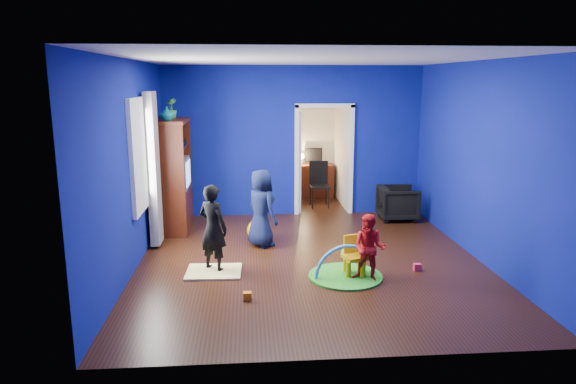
{
  "coord_description": "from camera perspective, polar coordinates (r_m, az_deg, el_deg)",
  "views": [
    {
      "loc": [
        -0.89,
        -7.16,
        2.61
      ],
      "look_at": [
        -0.29,
        0.4,
        0.96
      ],
      "focal_mm": 32.0,
      "sensor_mm": 36.0,
      "label": 1
    }
  ],
  "objects": [
    {
      "name": "window_left",
      "position": [
        7.75,
        -16.39,
        3.92
      ],
      "size": [
        0.03,
        0.95,
        1.55
      ],
      "primitive_type": "cube",
      "color": "white",
      "rests_on": "wall_left"
    },
    {
      "name": "curtain",
      "position": [
        8.31,
        -14.73,
        2.45
      ],
      "size": [
        0.14,
        0.42,
        2.4
      ],
      "primitive_type": "cube",
      "color": "slate",
      "rests_on": "floor"
    },
    {
      "name": "toy_arch",
      "position": [
        7.09,
        6.39,
        -9.21
      ],
      "size": [
        0.88,
        0.22,
        0.89
      ],
      "primitive_type": "torus",
      "rotation": [
        1.57,
        0.0,
        0.2
      ],
      "color": "#3F8CD8",
      "rests_on": "floor"
    },
    {
      "name": "doorway",
      "position": [
        10.14,
        4.0,
        3.39
      ],
      "size": [
        1.16,
        0.1,
        2.1
      ],
      "primitive_type": "cube",
      "color": "white",
      "rests_on": "floor"
    },
    {
      "name": "toy_0",
      "position": [
        7.49,
        14.17,
        -8.1
      ],
      "size": [
        0.1,
        0.08,
        0.1
      ],
      "primitive_type": "cube",
      "color": "red",
      "rests_on": "floor"
    },
    {
      "name": "toy_1",
      "position": [
        6.37,
        -4.54,
        -11.45
      ],
      "size": [
        0.1,
        0.08,
        0.1
      ],
      "primitive_type": "cube",
      "color": "orange",
      "rests_on": "floor"
    },
    {
      "name": "play_mat",
      "position": [
        7.1,
        6.39,
        -9.26
      ],
      "size": [
        1.0,
        1.0,
        0.03
      ],
      "primitive_type": "cylinder",
      "color": "green",
      "rests_on": "floor"
    },
    {
      "name": "kid_chair",
      "position": [
        7.07,
        7.39,
        -7.33
      ],
      "size": [
        0.35,
        0.35,
        0.5
      ],
      "primitive_type": "cube",
      "rotation": [
        0.0,
        0.0,
        0.3
      ],
      "color": "yellow",
      "rests_on": "floor"
    },
    {
      "name": "study_desk",
      "position": [
        11.73,
        2.88,
        1.27
      ],
      "size": [
        0.88,
        0.44,
        0.75
      ],
      "primitive_type": "cube",
      "color": "#3D140A",
      "rests_on": "floor"
    },
    {
      "name": "child_navy",
      "position": [
        8.18,
        -2.98,
        -1.8
      ],
      "size": [
        0.67,
        0.73,
        1.25
      ],
      "primitive_type": "imported",
      "rotation": [
        0.0,
        0.0,
        2.18
      ],
      "color": "#10113D",
      "rests_on": "floor"
    },
    {
      "name": "ceiling",
      "position": [
        7.22,
        2.65,
        14.57
      ],
      "size": [
        5.0,
        5.5,
        0.01
      ],
      "primitive_type": "cube",
      "color": "white",
      "rests_on": "wall_back"
    },
    {
      "name": "toy_3",
      "position": [
        8.34,
        8.98,
        -5.74
      ],
      "size": [
        0.1,
        0.08,
        0.1
      ],
      "primitive_type": "cube",
      "color": "#CE4DB3",
      "rests_on": "floor"
    },
    {
      "name": "alcove",
      "position": [
        10.97,
        3.35,
        5.13
      ],
      "size": [
        1.0,
        1.75,
        2.5
      ],
      "primitive_type": null,
      "color": "silver",
      "rests_on": "floor"
    },
    {
      "name": "armchair",
      "position": [
        10.01,
        12.13,
        -1.21
      ],
      "size": [
        0.74,
        0.72,
        0.65
      ],
      "primitive_type": "imported",
      "rotation": [
        0.0,
        0.0,
        1.53
      ],
      "color": "black",
      "rests_on": "floor"
    },
    {
      "name": "toy_2",
      "position": [
        7.9,
        6.28,
        -6.67
      ],
      "size": [
        0.11,
        0.11,
        0.11
      ],
      "primitive_type": "sphere",
      "color": "green",
      "rests_on": "floor"
    },
    {
      "name": "tv_armoire",
      "position": [
        9.23,
        -12.71,
        1.8
      ],
      "size": [
        0.58,
        1.14,
        1.96
      ],
      "primitive_type": "cube",
      "color": "#3A1009",
      "rests_on": "floor"
    },
    {
      "name": "vase",
      "position": [
        8.8,
        -13.32,
        8.48
      ],
      "size": [
        0.28,
        0.28,
        0.24
      ],
      "primitive_type": "imported",
      "rotation": [
        0.0,
        0.0,
        -0.28
      ],
      "color": "#0D5169",
      "rests_on": "tv_armoire"
    },
    {
      "name": "desk_monitor",
      "position": [
        11.75,
        2.83,
        4.14
      ],
      "size": [
        0.4,
        0.05,
        0.32
      ],
      "primitive_type": "cube",
      "color": "black",
      "rests_on": "study_desk"
    },
    {
      "name": "child_black",
      "position": [
        7.18,
        -8.33,
        -3.99
      ],
      "size": [
        0.54,
        0.5,
        1.23
      ],
      "primitive_type": "imported",
      "rotation": [
        0.0,
        0.0,
        2.52
      ],
      "color": "black",
      "rests_on": "floor"
    },
    {
      "name": "wall_back",
      "position": [
        10.01,
        0.62,
        5.62
      ],
      "size": [
        5.0,
        0.02,
        2.9
      ],
      "primitive_type": "cube",
      "color": "navy",
      "rests_on": "floor"
    },
    {
      "name": "wall_right",
      "position": [
        8.0,
        20.63,
        3.15
      ],
      "size": [
        0.02,
        5.5,
        2.9
      ],
      "primitive_type": "cube",
      "color": "navy",
      "rests_on": "floor"
    },
    {
      "name": "potted_plant",
      "position": [
        9.31,
        -12.85,
        9.04
      ],
      "size": [
        0.25,
        0.25,
        0.35
      ],
      "primitive_type": "imported",
      "rotation": [
        0.0,
        0.0,
        -0.36
      ],
      "color": "green",
      "rests_on": "tv_armoire"
    },
    {
      "name": "wall_left",
      "position": [
        7.43,
        -17.0,
        2.76
      ],
      "size": [
        0.02,
        5.5,
        2.9
      ],
      "primitive_type": "cube",
      "color": "navy",
      "rests_on": "floor"
    },
    {
      "name": "wall_front",
      "position": [
        4.64,
        6.67,
        -2.26
      ],
      "size": [
        5.0,
        0.02,
        2.9
      ],
      "primitive_type": "cube",
      "color": "navy",
      "rests_on": "floor"
    },
    {
      "name": "book_shelf",
      "position": [
        11.64,
        2.89,
        9.35
      ],
      "size": [
        0.88,
        0.24,
        0.04
      ],
      "primitive_type": "cube",
      "color": "white",
      "rests_on": "study_desk"
    },
    {
      "name": "yellow_blanket",
      "position": [
        7.27,
        -8.24,
        -8.76
      ],
      "size": [
        0.77,
        0.63,
        0.03
      ],
      "primitive_type": "cube",
      "rotation": [
        0.0,
        0.0,
        -0.04
      ],
      "color": "#F2E07A",
      "rests_on": "floor"
    },
    {
      "name": "desk_lamp",
      "position": [
        11.66,
        1.5,
        3.99
      ],
      "size": [
        0.14,
        0.14,
        0.14
      ],
      "primitive_type": "sphere",
      "color": "#FFD88C",
      "rests_on": "study_desk"
    },
    {
      "name": "toddler_red",
      "position": [
        6.85,
        9.01,
        -6.2
      ],
      "size": [
        0.55,
        0.51,
        0.91
      ],
      "primitive_type": "imported",
      "rotation": [
        0.0,
        0.0,
        -0.46
      ],
      "color": "red",
      "rests_on": "floor"
    },
    {
      "name": "hopper_ball",
      "position": [
        8.53,
        -3.33,
        -4.26
      ],
      "size": [
        0.37,
        0.37,
        0.37
      ],
      "primitive_type": "sphere",
      "color": "yellow",
      "rests_on": "floor"
    },
    {
      "name": "floor",
      "position": [
        7.67,
        2.44,
        -7.63
      ],
      "size": [
        5.0,
        5.5,
        0.01
      ],
      "primitive_type": "cube",
      "color": "black",
      "rests_on": "ground"
    },
    {
      "name": "crt_tv",
      "position": [
        9.22,
        -12.47,
        2.05
      ],
      "size": [
        0.46,
        0.7,
        0.54
      ],
      "primitive_type": "cube",
      "color": "silver",
      "rests_on": "tv_armoire"
    },
    {
      "name": "folding_chair",
      "position": [
        10.78,
        3.53,
        0.74
      ],
      "size": [
        0.4,
        0.4,
        0.92
      ],
      "primitive_type": "cube",
      "color": "black",
      "rests_on": "floor"
    }
  ]
}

